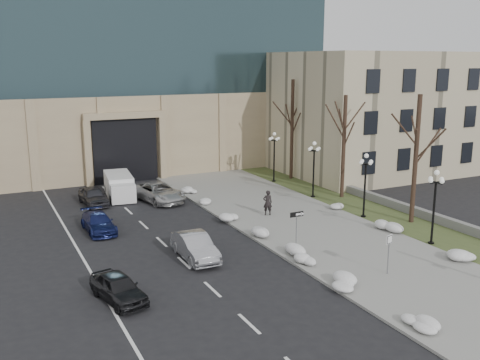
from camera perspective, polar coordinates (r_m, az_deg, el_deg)
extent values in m
plane|color=black|center=(26.03, 16.30, -13.38)|extent=(160.00, 160.00, 0.00)
cube|color=gray|center=(38.36, 6.01, -4.32)|extent=(9.00, 40.00, 0.12)
cube|color=gray|center=(36.24, -0.04, -5.25)|extent=(0.30, 40.00, 0.14)
cube|color=#3A4723|center=(42.10, 13.51, -3.08)|extent=(4.00, 40.00, 0.10)
cube|color=slate|center=(44.75, 13.87, -1.78)|extent=(0.50, 30.00, 0.70)
cube|color=tan|center=(61.03, -12.74, 5.54)|extent=(40.00, 20.00, 8.00)
cube|color=black|center=(52.04, -12.42, 3.27)|extent=(6.00, 2.50, 6.00)
cube|color=tan|center=(50.27, -12.20, 6.75)|extent=(7.50, 0.60, 0.60)
cube|color=tan|center=(49.96, -15.92, 2.70)|extent=(0.60, 0.60, 6.00)
cube|color=tan|center=(51.66, -8.27, 3.36)|extent=(0.60, 0.60, 6.00)
cube|color=#C5B893|center=(59.26, 14.10, 7.22)|extent=(22.00, 18.00, 12.00)
cube|color=black|center=(47.79, 13.53, 1.79)|extent=(1.40, 0.25, 2.00)
cube|color=black|center=(50.43, 17.03, 2.14)|extent=(1.40, 0.25, 2.00)
cube|color=black|center=(53.23, 20.17, 2.44)|extent=(1.40, 0.25, 2.00)
cube|color=black|center=(56.18, 22.99, 2.71)|extent=(1.40, 0.25, 2.00)
cube|color=black|center=(47.28, 13.75, 5.96)|extent=(1.40, 0.25, 2.00)
cube|color=black|center=(49.94, 17.28, 6.09)|extent=(1.40, 0.25, 2.00)
cube|color=black|center=(52.78, 20.46, 6.18)|extent=(1.40, 0.25, 2.00)
cube|color=black|center=(55.75, 23.30, 6.26)|extent=(1.40, 0.25, 2.00)
cube|color=black|center=(47.03, 13.97, 10.19)|extent=(1.40, 0.25, 2.00)
cube|color=black|center=(49.70, 17.55, 10.09)|extent=(1.40, 0.25, 2.00)
cube|color=black|center=(52.55, 20.75, 9.97)|extent=(1.40, 0.25, 2.00)
cube|color=black|center=(55.53, 23.61, 9.84)|extent=(1.40, 0.25, 2.00)
imported|color=black|center=(26.48, -12.85, -11.13)|extent=(2.34, 4.13, 1.32)
imported|color=#9A9BA1|center=(31.06, -4.83, -7.08)|extent=(1.65, 4.51, 1.48)
imported|color=navy|center=(36.95, -14.86, -4.43)|extent=(1.83, 4.32, 1.24)
imported|color=#B4B4B4|center=(43.82, -8.70, -1.28)|extent=(3.70, 5.98, 1.54)
imported|color=#333338|center=(43.86, -15.38, -1.66)|extent=(1.94, 4.29, 1.43)
imported|color=black|center=(39.11, 2.96, -2.43)|extent=(0.77, 0.61, 1.86)
cube|color=silver|center=(46.42, -12.81, -0.48)|extent=(2.58, 4.82, 1.84)
cube|color=silver|center=(43.77, -12.38, -1.37)|extent=(2.10, 1.70, 1.47)
cylinder|color=black|center=(43.97, -13.57, -2.05)|extent=(0.31, 0.67, 0.65)
cylinder|color=black|center=(44.18, -11.19, -1.87)|extent=(0.31, 0.67, 0.65)
cylinder|color=black|center=(47.81, -14.07, -0.91)|extent=(0.31, 0.67, 0.65)
cylinder|color=black|center=(48.00, -11.88, -0.74)|extent=(0.31, 0.67, 0.65)
cylinder|color=slate|center=(31.94, 6.03, -5.62)|extent=(0.06, 0.06, 2.46)
cube|color=black|center=(31.60, 6.07, -3.66)|extent=(0.90, 0.04, 0.30)
cube|color=white|center=(31.66, 6.31, -3.64)|extent=(0.43, 0.01, 0.11)
cone|color=white|center=(31.78, 6.68, -3.58)|extent=(0.21, 0.25, 0.25)
cylinder|color=slate|center=(29.49, 15.54, -7.82)|extent=(0.06, 0.06, 2.24)
cube|color=white|center=(29.19, 15.65, -6.12)|extent=(0.48, 0.16, 0.49)
cube|color=black|center=(29.18, 15.69, -6.14)|extent=(0.42, 0.12, 0.43)
cube|color=white|center=(29.18, 15.70, -6.14)|extent=(0.36, 0.10, 0.37)
ellipsoid|color=white|center=(24.56, 18.56, -14.39)|extent=(1.10, 1.60, 0.36)
ellipsoid|color=white|center=(27.60, 10.81, -10.85)|extent=(1.10, 1.60, 0.36)
ellipsoid|color=white|center=(30.43, 7.32, -8.45)|extent=(1.10, 1.60, 0.36)
ellipsoid|color=white|center=(34.36, 1.93, -5.86)|extent=(1.10, 1.60, 0.36)
ellipsoid|color=white|center=(38.28, -1.48, -3.91)|extent=(1.10, 1.60, 0.36)
ellipsoid|color=white|center=(42.13, -3.18, -2.38)|extent=(1.10, 1.60, 0.36)
ellipsoid|color=white|center=(46.16, -5.65, -1.09)|extent=(1.10, 1.60, 0.36)
ellipsoid|color=white|center=(32.92, 22.97, -7.73)|extent=(1.10, 1.60, 0.36)
ellipsoid|color=white|center=(36.94, 15.17, -4.98)|extent=(1.10, 1.60, 0.36)
ellipsoid|color=white|center=(41.66, 9.79, -2.72)|extent=(1.10, 1.60, 0.36)
ellipsoid|color=white|center=(31.27, 5.48, -7.82)|extent=(1.10, 1.60, 0.36)
cylinder|color=black|center=(35.41, 19.70, -6.39)|extent=(0.36, 0.36, 0.20)
cylinder|color=black|center=(34.86, 19.93, -3.44)|extent=(0.14, 0.14, 4.00)
cylinder|color=black|center=(34.39, 20.18, -0.23)|extent=(0.10, 0.90, 0.10)
cylinder|color=black|center=(34.39, 20.18, -0.23)|extent=(0.90, 0.10, 0.10)
sphere|color=white|center=(34.27, 20.26, 0.75)|extent=(0.32, 0.32, 0.32)
sphere|color=white|center=(34.69, 20.71, 0.09)|extent=(0.28, 0.28, 0.28)
sphere|color=white|center=(34.04, 19.68, -0.06)|extent=(0.28, 0.28, 0.28)
sphere|color=white|center=(34.66, 19.66, 0.16)|extent=(0.28, 0.28, 0.28)
sphere|color=white|center=(34.06, 20.75, -0.13)|extent=(0.28, 0.28, 0.28)
cylinder|color=black|center=(39.92, 13.01, -3.84)|extent=(0.36, 0.36, 0.20)
cylinder|color=black|center=(39.44, 13.15, -1.19)|extent=(0.14, 0.14, 4.00)
cylinder|color=black|center=(39.02, 13.29, 1.66)|extent=(0.10, 0.90, 0.10)
cylinder|color=black|center=(39.02, 13.29, 1.66)|extent=(0.90, 0.10, 0.10)
sphere|color=white|center=(38.92, 13.34, 2.53)|extent=(0.32, 0.32, 0.32)
sphere|color=white|center=(39.28, 13.81, 1.93)|extent=(0.28, 0.28, 0.28)
sphere|color=white|center=(38.71, 12.79, 1.83)|extent=(0.28, 0.28, 0.28)
sphere|color=white|center=(39.33, 12.89, 1.99)|extent=(0.28, 0.28, 0.28)
sphere|color=white|center=(38.66, 13.73, 1.76)|extent=(0.28, 0.28, 0.28)
cylinder|color=black|center=(44.92, 7.77, -1.79)|extent=(0.36, 0.36, 0.20)
cylinder|color=black|center=(44.49, 7.84, 0.58)|extent=(0.14, 0.14, 4.00)
cylinder|color=black|center=(44.12, 7.92, 3.12)|extent=(0.10, 0.90, 0.10)
cylinder|color=black|center=(44.12, 7.92, 3.12)|extent=(0.90, 0.10, 0.10)
sphere|color=white|center=(44.03, 7.95, 3.89)|extent=(0.32, 0.32, 0.32)
sphere|color=white|center=(44.35, 8.41, 3.35)|extent=(0.28, 0.28, 0.28)
sphere|color=white|center=(43.85, 7.44, 3.27)|extent=(0.28, 0.28, 0.28)
sphere|color=white|center=(44.47, 7.60, 3.40)|extent=(0.28, 0.28, 0.28)
sphere|color=white|center=(43.73, 8.26, 3.22)|extent=(0.28, 0.28, 0.28)
cylinder|color=black|center=(50.27, 3.62, -0.15)|extent=(0.36, 0.36, 0.20)
cylinder|color=black|center=(49.88, 3.65, 1.98)|extent=(0.14, 0.14, 4.00)
cylinder|color=black|center=(49.56, 3.68, 4.25)|extent=(0.10, 0.90, 0.10)
cylinder|color=black|center=(49.56, 3.68, 4.25)|extent=(0.90, 0.10, 0.10)
sphere|color=white|center=(49.47, 3.69, 4.94)|extent=(0.32, 0.32, 0.32)
sphere|color=white|center=(49.76, 4.14, 4.45)|extent=(0.28, 0.28, 0.28)
sphere|color=white|center=(49.31, 3.23, 4.39)|extent=(0.28, 0.28, 0.28)
sphere|color=white|center=(49.92, 3.43, 4.49)|extent=(0.28, 0.28, 0.28)
sphere|color=white|center=(49.15, 3.95, 4.35)|extent=(0.28, 0.28, 0.28)
cylinder|color=black|center=(38.58, 18.22, 2.00)|extent=(0.32, 0.32, 9.00)
cylinder|color=black|center=(44.56, 11.00, 3.43)|extent=(0.32, 0.32, 8.50)
cylinder|color=black|center=(51.00, 5.56, 5.30)|extent=(0.32, 0.32, 9.50)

